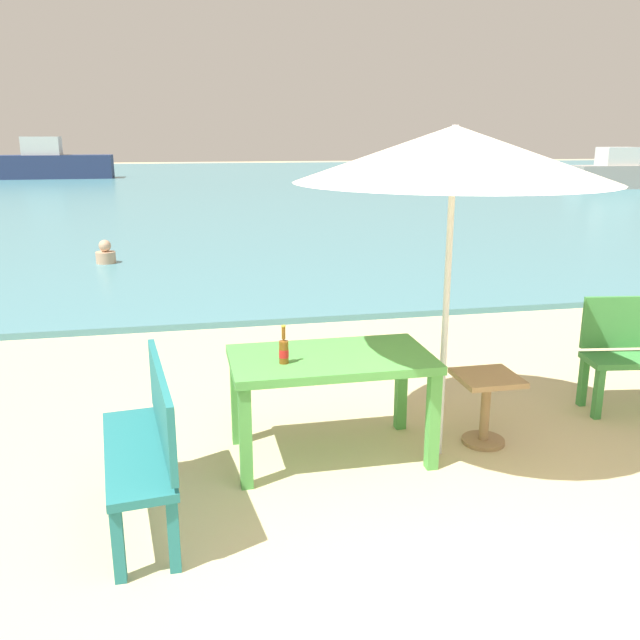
{
  "coord_description": "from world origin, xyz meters",
  "views": [
    {
      "loc": [
        -1.45,
        -2.78,
        2.23
      ],
      "look_at": [
        -0.23,
        3.0,
        0.6
      ],
      "focal_mm": 37.47,
      "sensor_mm": 36.0,
      "label": 1
    }
  ],
  "objects": [
    {
      "name": "picnic_table_green",
      "position": [
        -0.47,
        1.51,
        0.65
      ],
      "size": [
        1.4,
        0.8,
        0.76
      ],
      "color": "#4C9E47",
      "rests_on": "ground_plane"
    },
    {
      "name": "side_table_wood",
      "position": [
        0.7,
        1.47,
        0.35
      ],
      "size": [
        0.44,
        0.44,
        0.54
      ],
      "color": "#9E7A51",
      "rests_on": "ground_plane"
    },
    {
      "name": "sea_water",
      "position": [
        0.0,
        30.0,
        0.04
      ],
      "size": [
        120.0,
        50.0,
        0.08
      ],
      "primitive_type": "cube",
      "color": "teal",
      "rests_on": "ground_plane"
    },
    {
      "name": "swimmer_person",
      "position": [
        -2.75,
        9.31,
        0.24
      ],
      "size": [
        0.34,
        0.34,
        0.41
      ],
      "color": "tan",
      "rests_on": "sea_water"
    },
    {
      "name": "ground_plane",
      "position": [
        0.0,
        0.0,
        0.0
      ],
      "size": [
        120.0,
        120.0,
        0.0
      ],
      "primitive_type": "plane",
      "color": "beige"
    },
    {
      "name": "boat_ferry",
      "position": [
        17.19,
        23.03,
        0.7
      ],
      "size": [
        4.71,
        1.29,
        1.71
      ],
      "color": "gray",
      "rests_on": "sea_water"
    },
    {
      "name": "beer_bottle_amber",
      "position": [
        -0.81,
        1.41,
        0.85
      ],
      "size": [
        0.07,
        0.07,
        0.26
      ],
      "color": "brown",
      "rests_on": "picnic_table_green"
    },
    {
      "name": "patio_umbrella",
      "position": [
        0.31,
        1.38,
        2.12
      ],
      "size": [
        2.1,
        2.1,
        2.3
      ],
      "color": "silver",
      "rests_on": "ground_plane"
    },
    {
      "name": "bench_teal_center",
      "position": [
        -1.7,
        0.92,
        0.54
      ],
      "size": [
        0.49,
        1.23,
        0.95
      ],
      "color": "#237275",
      "rests_on": "ground_plane"
    },
    {
      "name": "boat_tanker",
      "position": [
        -7.83,
        35.31,
        0.85
      ],
      "size": [
        5.89,
        1.61,
        2.14
      ],
      "color": "navy",
      "rests_on": "sea_water"
    }
  ]
}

